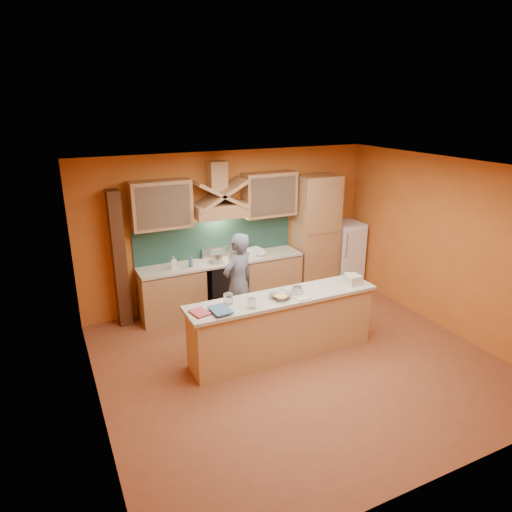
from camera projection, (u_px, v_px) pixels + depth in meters
name	position (u px, v px, depth m)	size (l,w,h in m)	color
floor	(298.00, 361.00, 6.69)	(5.50, 5.00, 0.01)	brown
ceiling	(304.00, 169.00, 5.78)	(5.50, 5.00, 0.01)	white
wall_back	(231.00, 228.00, 8.36)	(5.50, 0.02, 2.80)	#BD6425
wall_front	(444.00, 362.00, 4.10)	(5.50, 0.02, 2.80)	#BD6425
wall_left	(90.00, 310.00, 5.11)	(0.02, 5.00, 2.80)	#BD6425
wall_right	(447.00, 246.00, 7.35)	(0.02, 5.00, 2.80)	#BD6425
base_cabinet_left	(172.00, 294.00, 7.91)	(1.10, 0.60, 0.86)	#AC7C4E
base_cabinet_right	(269.00, 277.00, 8.69)	(1.10, 0.60, 0.86)	#AC7C4E
counter_top	(222.00, 261.00, 8.15)	(3.00, 0.62, 0.04)	#BDB4A0
stove	(223.00, 284.00, 8.29)	(0.60, 0.58, 0.90)	black
backsplash	(216.00, 238.00, 8.28)	(3.00, 0.03, 0.70)	#1A3A33
range_hood	(220.00, 210.00, 7.89)	(0.92, 0.50, 0.24)	#AC7C4E
hood_chimney	(217.00, 176.00, 7.79)	(0.30, 0.30, 0.50)	#AC7C4E
upper_cabinet_left	(161.00, 205.00, 7.49)	(1.00, 0.35, 0.80)	#AC7C4E
upper_cabinet_right	(269.00, 194.00, 8.31)	(1.00, 0.35, 0.80)	#AC7C4E
pantry_column	(315.00, 234.00, 8.86)	(0.80, 0.60, 2.30)	#AC7C4E
fridge	(345.00, 253.00, 9.33)	(0.58, 0.60, 1.30)	white
trim_column_left	(119.00, 259.00, 7.48)	(0.20, 0.30, 2.30)	#472816
island_body	(283.00, 327.00, 6.76)	(2.80, 0.55, 0.88)	tan
island_top	(283.00, 297.00, 6.60)	(2.90, 0.62, 0.05)	#BDB4A0
person	(238.00, 284.00, 7.31)	(0.61, 0.40, 1.68)	slate
pot_large	(217.00, 258.00, 8.03)	(0.22, 0.22, 0.18)	#B7B8BE
pot_small	(234.00, 255.00, 8.22)	(0.22, 0.22, 0.15)	#B3B4BA
soap_bottle_a	(174.00, 262.00, 7.72)	(0.09, 0.10, 0.21)	white
soap_bottle_b	(191.00, 261.00, 7.80)	(0.08, 0.08, 0.21)	teal
bowl_back	(261.00, 254.00, 8.38)	(0.21, 0.21, 0.07)	white
dish_rack	(254.00, 252.00, 8.42)	(0.30, 0.24, 0.11)	white
book_lower	(193.00, 315.00, 5.99)	(0.21, 0.28, 0.03)	#AD3D43
book_upper	(212.00, 312.00, 6.02)	(0.25, 0.34, 0.03)	#3A5D7F
jar_large	(228.00, 299.00, 6.32)	(0.13, 0.13, 0.15)	white
jar_small	(252.00, 303.00, 6.19)	(0.12, 0.12, 0.14)	silver
kitchen_scale	(298.00, 291.00, 6.63)	(0.13, 0.13, 0.11)	silver
mixing_bowl	(281.00, 296.00, 6.50)	(0.30, 0.30, 0.07)	white
cloth	(303.00, 298.00, 6.52)	(0.22, 0.16, 0.01)	beige
grocery_bag_a	(354.00, 280.00, 6.99)	(0.22, 0.17, 0.14)	beige
grocery_bag_b	(350.00, 277.00, 7.16)	(0.17, 0.13, 0.10)	beige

